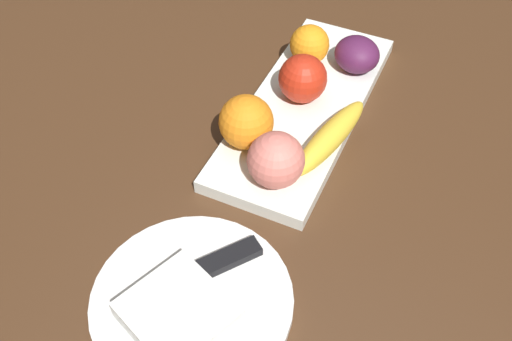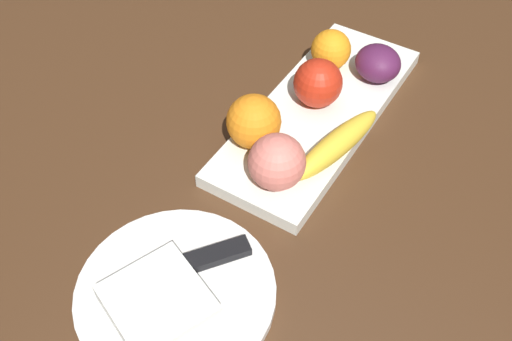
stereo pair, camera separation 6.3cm
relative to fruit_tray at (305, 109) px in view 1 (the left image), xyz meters
name	(u,v)px [view 1 (the left image)]	position (x,y,z in m)	size (l,w,h in m)	color
ground_plane	(292,105)	(-0.01, -0.02, -0.01)	(2.40, 2.40, 0.00)	#472C19
fruit_tray	(305,109)	(0.00, 0.00, 0.00)	(0.41, 0.16, 0.02)	white
apple	(303,78)	(-0.01, -0.01, 0.05)	(0.07, 0.07, 0.07)	red
banana	(330,137)	(0.07, 0.06, 0.03)	(0.17, 0.04, 0.04)	yellow
orange_near_apple	(246,122)	(0.11, -0.05, 0.05)	(0.08, 0.08, 0.08)	orange
orange_near_banana	(310,45)	(-0.10, -0.03, 0.04)	(0.06, 0.06, 0.06)	orange
peach	(276,160)	(0.16, 0.02, 0.05)	(0.08, 0.08, 0.08)	#E2776A
grape_bunch	(357,54)	(-0.11, 0.04, 0.04)	(0.07, 0.07, 0.05)	#4F1D44
dinner_plate	(192,301)	(0.35, 0.00, 0.00)	(0.23, 0.23, 0.01)	white
folded_napkin	(178,313)	(0.38, 0.00, 0.02)	(0.10, 0.11, 0.03)	white
knife	(213,265)	(0.31, 0.00, 0.01)	(0.16, 0.13, 0.01)	silver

